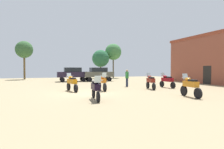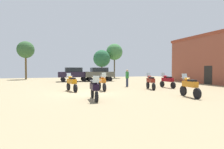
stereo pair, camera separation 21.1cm
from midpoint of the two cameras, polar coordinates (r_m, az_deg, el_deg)
The scene contains 13 objects.
ground_plane at distance 14.51m, azimuth -8.35°, elevation -5.54°, with size 44.00×52.00×0.02m.
motorcycle_4 at distance 18.81m, azimuth 16.02°, elevation -1.73°, with size 0.62×2.21×1.44m.
motorcycle_5 at distance 15.77m, azimuth -3.41°, elevation -2.20°, with size 0.62×2.21×1.51m.
motorcycle_7 at distance 17.09m, azimuth 11.27°, elevation -2.02°, with size 0.68×2.10×1.46m.
motorcycle_8 at distance 13.10m, azimuth 22.21°, elevation -3.16°, with size 0.62×2.15×1.50m.
motorcycle_9 at distance 11.01m, azimuth -5.51°, elevation -4.09°, with size 0.62×2.19×1.44m.
motorcycle_10 at distance 15.56m, azimuth -12.45°, elevation -2.35°, with size 0.78×2.20×1.47m.
car_2 at distance 27.72m, azimuth -4.36°, elevation 0.39°, with size 4.33×1.88×2.00m.
car_3 at distance 27.44m, azimuth -12.06°, elevation 0.34°, with size 4.32×1.84×2.00m.
person_1 at distance 19.32m, azimuth 4.26°, elevation -0.64°, with size 0.39×0.39×1.75m.
tree_1 at distance 37.80m, azimuth 0.22°, elevation 6.83°, with size 3.24×3.24×6.82m.
tree_3 at distance 36.03m, azimuth -25.23°, elevation 6.78°, with size 2.91×2.91×6.59m.
tree_5 at distance 36.18m, azimuth -3.62°, elevation 4.85°, with size 3.26×3.26×5.42m.
Camera 1 is at (-2.70, -14.12, 1.85)m, focal length 30.17 mm.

